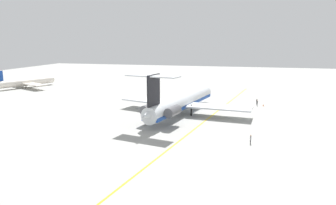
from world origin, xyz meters
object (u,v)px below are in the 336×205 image
at_px(ground_crew_portside, 257,101).
at_px(safety_cone_nose, 263,105).
at_px(airliner_mid_left, 27,82).
at_px(ground_crew_near_nose, 251,138).
at_px(main_jetliner, 180,102).
at_px(ground_crew_near_tail, 257,102).

relative_size(ground_crew_portside, safety_cone_nose, 3.15).
relative_size(airliner_mid_left, ground_crew_near_nose, 14.20).
height_order(airliner_mid_left, safety_cone_nose, airliner_mid_left).
relative_size(airliner_mid_left, ground_crew_portside, 14.72).
bearing_deg(airliner_mid_left, safety_cone_nose, -74.96).
height_order(airliner_mid_left, ground_crew_portside, airliner_mid_left).
xyz_separation_m(airliner_mid_left, ground_crew_near_nose, (-52.98, -91.80, -1.20)).
distance_m(main_jetliner, ground_crew_portside, 28.30).
height_order(airliner_mid_left, ground_crew_near_tail, airliner_mid_left).
bearing_deg(ground_crew_portside, safety_cone_nose, 7.34).
xyz_separation_m(ground_crew_near_nose, safety_cone_nose, (37.24, -4.20, -0.86)).
bearing_deg(airliner_mid_left, ground_crew_near_tail, -75.03).
relative_size(ground_crew_near_nose, safety_cone_nose, 3.26).
xyz_separation_m(airliner_mid_left, ground_crew_portside, (-13.23, -94.12, -1.24)).
distance_m(main_jetliner, ground_crew_near_tail, 26.82).
height_order(main_jetliner, airliner_mid_left, main_jetliner).
relative_size(ground_crew_near_nose, ground_crew_portside, 1.04).
distance_m(ground_crew_near_tail, ground_crew_portside, 2.32).
bearing_deg(ground_crew_near_nose, safety_cone_nose, -67.49).
relative_size(main_jetliner, airliner_mid_left, 1.65).
bearing_deg(main_jetliner, ground_crew_near_nose, -126.23).
relative_size(main_jetliner, ground_crew_near_nose, 23.49).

